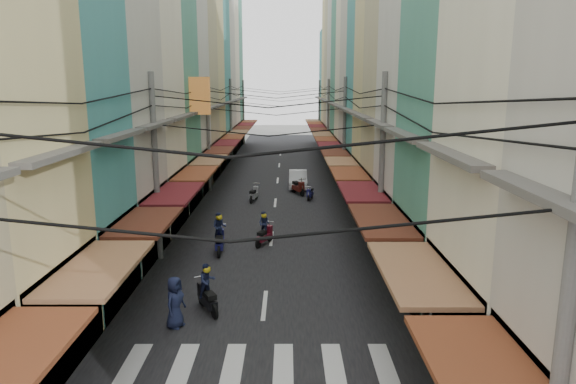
{
  "coord_description": "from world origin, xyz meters",
  "views": [
    {
      "loc": [
        0.82,
        -18.94,
        7.68
      ],
      "look_at": [
        0.84,
        4.59,
        2.72
      ],
      "focal_mm": 32.0,
      "sensor_mm": 36.0,
      "label": 1
    }
  ],
  "objects_px": {
    "traffic_sign": "(432,290)",
    "bicycle": "(460,312)",
    "white_car": "(298,187)",
    "market_umbrella": "(471,251)"
  },
  "relations": [
    {
      "from": "white_car",
      "to": "market_umbrella",
      "type": "height_order",
      "value": "market_umbrella"
    },
    {
      "from": "white_car",
      "to": "traffic_sign",
      "type": "xyz_separation_m",
      "value": [
        3.18,
        -24.9,
        2.15
      ]
    },
    {
      "from": "traffic_sign",
      "to": "market_umbrella",
      "type": "bearing_deg",
      "value": 57.57
    },
    {
      "from": "bicycle",
      "to": "market_umbrella",
      "type": "distance_m",
      "value": 2.12
    },
    {
      "from": "white_car",
      "to": "market_umbrella",
      "type": "xyz_separation_m",
      "value": [
        5.6,
        -21.09,
        1.99
      ]
    },
    {
      "from": "white_car",
      "to": "market_umbrella",
      "type": "relative_size",
      "value": 1.99
    },
    {
      "from": "market_umbrella",
      "to": "traffic_sign",
      "type": "distance_m",
      "value": 4.51
    },
    {
      "from": "traffic_sign",
      "to": "bicycle",
      "type": "bearing_deg",
      "value": 58.13
    },
    {
      "from": "bicycle",
      "to": "traffic_sign",
      "type": "distance_m",
      "value": 4.35
    },
    {
      "from": "bicycle",
      "to": "traffic_sign",
      "type": "bearing_deg",
      "value": 127.14
    }
  ]
}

